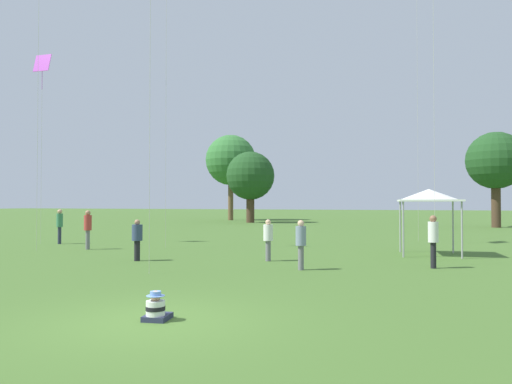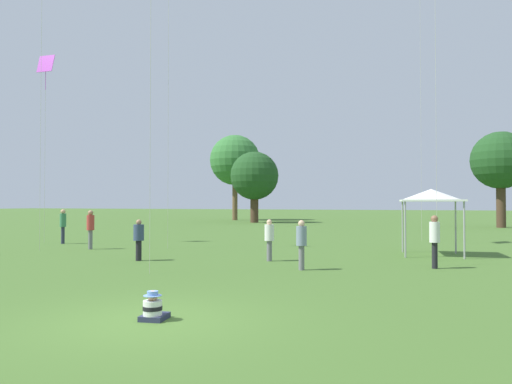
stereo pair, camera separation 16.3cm
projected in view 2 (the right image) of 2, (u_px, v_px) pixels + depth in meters
The scene contains 13 objects.
ground_plane at pixel (147, 321), 9.25m from camera, with size 300.00×300.00×0.00m, color #426628.
seated_toddler at pixel (153, 308), 9.32m from camera, with size 0.52×0.61×0.56m.
person_standing_0 at pixel (63, 223), 26.79m from camera, with size 0.39×0.39×1.85m.
person_standing_1 at pixel (269, 236), 18.81m from camera, with size 0.43×0.43×1.57m.
person_standing_2 at pixel (435, 236), 16.68m from camera, with size 0.44×0.44×1.78m.
person_standing_4 at pixel (90, 226), 23.62m from camera, with size 0.36×0.36×1.85m.
person_standing_5 at pixel (301, 240), 16.30m from camera, with size 0.36×0.36×1.63m.
person_standing_6 at pixel (139, 237), 18.94m from camera, with size 0.45×0.45×1.57m.
canopy_tent at pixel (431, 196), 20.91m from camera, with size 2.73×2.73×2.78m.
kite_6 at pixel (46, 69), 27.03m from camera, with size 1.00×0.33×10.24m.
distant_tree_0 at pixel (501, 161), 44.24m from camera, with size 5.10×5.10×8.54m.
distant_tree_1 at pixel (235, 160), 63.53m from camera, with size 6.40×6.40×10.86m.
distant_tree_2 at pixel (254, 176), 55.42m from camera, with size 5.37×5.37×7.90m.
Camera 2 is at (5.12, -8.03, 2.20)m, focal length 35.00 mm.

